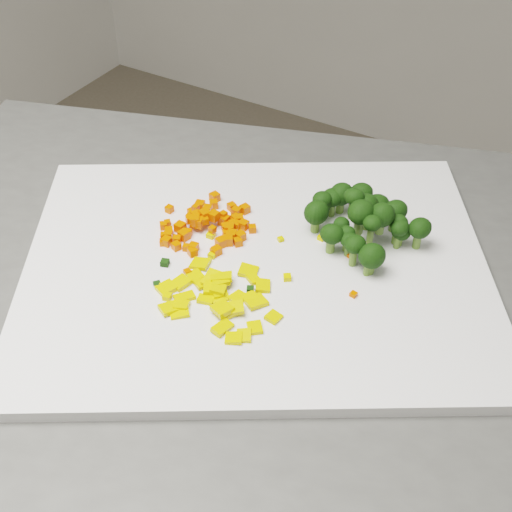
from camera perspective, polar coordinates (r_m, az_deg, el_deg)
The scene contains 142 objects.
counter_block at distance 1.12m, azimuth 0.39°, elevation -19.32°, with size 0.91×0.64×0.90m, color #4E4E4C.
cutting_board at distance 0.77m, azimuth -0.00°, elevation -0.93°, with size 0.50×0.39×0.01m, color white.
carrot_pile at distance 0.80m, azimuth -4.02°, elevation 3.09°, with size 0.11×0.11×0.03m, color #EE4502, non-canonical shape.
pepper_pile at distance 0.72m, azimuth -3.01°, elevation -2.99°, with size 0.13×0.13×0.02m, color yellow, non-canonical shape.
broccoli_pile at distance 0.79m, azimuth 8.45°, elevation 3.10°, with size 0.13×0.13×0.06m, color black, non-canonical shape.
carrot_cube_0 at distance 0.79m, azimuth -1.26°, elevation 1.59°, with size 0.01×0.01×0.01m, color #EE4502.
carrot_cube_1 at distance 0.82m, azimuth -2.58°, elevation 2.88°, with size 0.01×0.01×0.01m, color #EE4502.
carrot_cube_2 at distance 0.81m, azimuth -3.40°, elevation 3.21°, with size 0.01×0.01×0.01m, color #EE4502.
carrot_cube_3 at distance 0.79m, azimuth -1.45°, elevation 1.13°, with size 0.01×0.01×0.01m, color #EE4502.
carrot_cube_4 at distance 0.81m, azimuth -4.80°, elevation 3.23°, with size 0.01×0.01×0.01m, color #EE4502.
carrot_cube_5 at distance 0.85m, azimuth -3.33°, elevation 4.73°, with size 0.01×0.01×0.01m, color #EE4502.
carrot_cube_6 at distance 0.82m, azimuth -4.30°, elevation 3.08°, with size 0.01×0.01×0.01m, color #EE4502.
carrot_cube_7 at distance 0.79m, azimuth -2.82°, elevation 1.09°, with size 0.01×0.01×0.01m, color #EE4502.
carrot_cube_8 at distance 0.81m, azimuth -5.15°, elevation 3.13°, with size 0.01×0.01×0.01m, color #EE4502.
carrot_cube_9 at distance 0.82m, azimuth -3.96°, elevation 3.41°, with size 0.01×0.01×0.01m, color #EE4502.
carrot_cube_10 at distance 0.81m, azimuth -6.08°, elevation 2.31°, with size 0.01×0.01×0.01m, color #EE4502.
carrot_cube_11 at distance 0.78m, azimuth -5.02°, elevation 0.68°, with size 0.01×0.01×0.01m, color #EE4502.
carrot_cube_12 at distance 0.79m, azimuth -7.17°, elevation 1.17°, with size 0.01×0.01×0.01m, color #EE4502.
carrot_cube_13 at distance 0.78m, azimuth -5.61°, elevation 0.69°, with size 0.01×0.01×0.01m, color #EE4502.
carrot_cube_14 at distance 0.81m, azimuth -6.97°, elevation 1.96°, with size 0.01×0.01×0.01m, color #EE4502.
carrot_cube_15 at distance 0.83m, azimuth -0.89°, elevation 3.79°, with size 0.01×0.01×0.01m, color #EE4502.
carrot_cube_16 at distance 0.82m, azimuth -4.85°, elevation 3.86°, with size 0.01×0.01×0.01m, color #EE4502.
carrot_cube_17 at distance 0.79m, azimuth -2.26°, elevation 1.26°, with size 0.01×0.01×0.01m, color #EE4502.
carrot_cube_18 at distance 0.81m, azimuth -4.10°, elevation 3.32°, with size 0.01×0.01×0.01m, color #EE4502.
carrot_cube_19 at distance 0.80m, azimuth -3.51°, elevation 2.14°, with size 0.01×0.01×0.01m, color #EE4502.
carrot_cube_20 at distance 0.82m, azimuth -2.63°, elevation 3.32°, with size 0.01×0.01×0.01m, color #EE4502.
carrot_cube_21 at distance 0.84m, azimuth -6.95°, elevation 3.75°, with size 0.01×0.01×0.01m, color #EE4502.
carrot_cube_22 at distance 0.81m, azimuth -5.34°, elevation 2.94°, with size 0.01×0.01×0.01m, color #EE4502.
carrot_cube_23 at distance 0.81m, azimuth -1.54°, elevation 2.49°, with size 0.01×0.01×0.01m, color #EE4502.
carrot_cube_24 at distance 0.82m, azimuth -1.64°, elevation 3.02°, with size 0.01×0.01×0.01m, color #EE4502.
carrot_cube_25 at distance 0.79m, azimuth -2.58°, elevation 1.12°, with size 0.01×0.01×0.01m, color #EE4502.
carrot_cube_26 at distance 0.84m, azimuth -1.96°, elevation 3.97°, with size 0.01×0.01×0.01m, color #EE4502.
carrot_cube_27 at distance 0.81m, azimuth -3.29°, elevation 3.21°, with size 0.01×0.01×0.01m, color #EE4502.
carrot_cube_28 at distance 0.81m, azimuth -1.00°, elevation 2.50°, with size 0.01×0.01×0.01m, color #EE4502.
carrot_cube_29 at distance 0.80m, azimuth -2.16°, elevation 2.20°, with size 0.01×0.01×0.01m, color #EE4502.
carrot_cube_30 at distance 0.79m, azimuth -1.97°, elevation 1.67°, with size 0.01×0.01×0.01m, color #EE4502.
carrot_cube_31 at distance 0.78m, azimuth -5.10°, elevation 0.33°, with size 0.01×0.01×0.01m, color #EE4502.
carrot_cube_32 at distance 0.81m, azimuth -4.26°, elevation 3.38°, with size 0.01×0.01×0.01m, color #EE4502.
carrot_cube_33 at distance 0.81m, azimuth -6.05°, elevation 2.30°, with size 0.01×0.01×0.01m, color #EE4502.
carrot_cube_34 at distance 0.80m, azimuth -4.65°, elevation 2.71°, with size 0.01×0.01×0.01m, color #EE4502.
carrot_cube_35 at distance 0.82m, azimuth -4.19°, elevation 3.43°, with size 0.01×0.01×0.01m, color #EE4502.
carrot_cube_36 at distance 0.84m, azimuth -3.41°, elevation 4.15°, with size 0.01×0.01×0.01m, color #EE4502.
carrot_cube_37 at distance 0.82m, azimuth -1.79°, elevation 2.88°, with size 0.01×0.01×0.01m, color #EE4502.
carrot_cube_38 at distance 0.81m, azimuth -0.29°, elevation 2.20°, with size 0.01×0.01×0.01m, color #EE4502.
carrot_cube_39 at distance 0.80m, azimuth -5.78°, elevation 1.67°, with size 0.01×0.01×0.01m, color #EE4502.
carrot_cube_40 at distance 0.84m, azimuth -4.51°, elevation 4.05°, with size 0.01×0.01×0.01m, color #EE4502.
carrot_cube_41 at distance 0.79m, azimuth -7.46°, elevation 1.09°, with size 0.01×0.01×0.01m, color #EE4502.
carrot_cube_42 at distance 0.80m, azimuth -2.44°, elevation 1.83°, with size 0.01×0.01×0.01m, color #EE4502.
carrot_cube_43 at distance 0.80m, azimuth -5.48°, elevation 1.83°, with size 0.01×0.01×0.01m, color #EE4502.
carrot_cube_44 at distance 0.78m, azimuth -3.26°, elevation 0.38°, with size 0.01×0.01×0.01m, color #EE4502.
carrot_cube_45 at distance 0.83m, azimuth -5.13°, elevation 3.51°, with size 0.01×0.01×0.01m, color #EE4502.
carrot_cube_46 at distance 0.83m, azimuth -1.58°, elevation 3.58°, with size 0.01×0.01×0.01m, color #EE4502.
carrot_cube_47 at distance 0.82m, azimuth -7.41°, elevation 2.42°, with size 0.01×0.01×0.01m, color #EE4502.
carrot_cube_48 at distance 0.79m, azimuth -6.35°, elevation 1.31°, with size 0.01×0.01×0.01m, color #EE4502.
carrot_cube_49 at distance 0.82m, azimuth -3.90°, elevation 3.74°, with size 0.01×0.01×0.01m, color #EE4502.
carrot_cube_50 at distance 0.81m, azimuth -2.20°, elevation 2.49°, with size 0.01×0.01×0.01m, color #EE4502.
carrot_cube_51 at distance 0.80m, azimuth -7.03°, elevation 1.66°, with size 0.01×0.01×0.01m, color #EE4502.
carrot_cube_52 at distance 0.81m, azimuth -4.50°, elevation 3.01°, with size 0.01×0.01×0.01m, color #EE4502.
carrot_cube_53 at distance 0.80m, azimuth -4.13°, elevation 2.86°, with size 0.01×0.01×0.01m, color #EE4502.
carrot_cube_54 at distance 0.81m, azimuth -2.46°, elevation 2.31°, with size 0.01×0.01×0.01m, color #EE4502.
carrot_cube_55 at distance 0.80m, azimuth -4.93°, elevation 2.84°, with size 0.01×0.01×0.01m, color #EE4502.
carrot_cube_56 at distance 0.79m, azimuth -6.39°, elevation 0.79°, with size 0.01×0.01×0.01m, color #EE4502.
carrot_cube_57 at distance 0.80m, azimuth -1.97°, elevation 1.66°, with size 0.01×0.01×0.01m, color #EE4502.
carrot_cube_58 at distance 0.82m, azimuth -7.09°, elevation 2.62°, with size 0.01×0.01×0.01m, color #EE4502.
carrot_cube_59 at distance 0.82m, azimuth -1.36°, elevation 2.97°, with size 0.01×0.01×0.01m, color #EE4502.
carrot_cube_60 at distance 0.78m, azimuth -3.17°, elevation 0.43°, with size 0.01×0.01×0.01m, color #EE4502.
carrot_cube_61 at distance 0.80m, azimuth -7.38°, elevation 1.60°, with size 0.01×0.01×0.01m, color #EE4502.
carrot_cube_62 at distance 0.81m, azimuth -1.85°, elevation 2.55°, with size 0.01×0.01×0.01m, color #EE4502.
pepper_chunk_0 at distance 0.74m, azimuth -7.19°, elevation -2.57°, with size 0.02×0.02×0.01m, color yellow.
pepper_chunk_1 at distance 0.77m, azimuth -4.48°, elevation -0.61°, with size 0.02×0.02×0.00m, color yellow.
pepper_chunk_2 at distance 0.73m, azimuth -3.01°, elevation -2.98°, with size 0.01×0.01×0.01m, color yellow.
pepper_chunk_3 at distance 0.74m, azimuth -4.46°, elevation -2.09°, with size 0.02×0.01×0.00m, color yellow.
pepper_chunk_4 at distance 0.71m, azimuth -1.76°, elevation -4.19°, with size 0.02×0.02×0.01m, color yellow.
pepper_chunk_5 at distance 0.73m, azimuth -3.06°, elevation -2.66°, with size 0.02×0.01×0.01m, color yellow.
pepper_chunk_6 at distance 0.69m, azimuth -0.96°, elevation -6.40°, with size 0.02×0.01×0.00m, color yellow.
pepper_chunk_7 at distance 0.73m, azimuth -1.47°, elevation -3.32°, with size 0.02×0.01×0.00m, color yellow.
pepper_chunk_8 at distance 0.73m, azimuth -2.93°, elevation -3.24°, with size 0.02×0.02×0.00m, color yellow.
pepper_chunk_9 at distance 0.74m, azimuth 0.55°, elevation -2.40°, with size 0.02×0.02×0.00m, color yellow.
pepper_chunk_10 at distance 0.74m, azimuth -6.05°, elevation -2.15°, with size 0.02×0.02×0.01m, color yellow.
pepper_chunk_11 at distance 0.71m, azimuth -2.71°, elevation -4.25°, with size 0.02×0.02×0.01m, color yellow.
pepper_chunk_12 at distance 0.74m, azimuth -2.76°, elevation -1.72°, with size 0.02×0.01×0.01m, color yellow.
pepper_chunk_13 at distance 0.71m, azimuth -6.15°, elevation -4.50°, with size 0.02×0.02×0.00m, color yellow.
pepper_chunk_14 at distance 0.71m, azimuth 1.42°, elevation -4.91°, with size 0.01×0.01×0.00m, color yellow.
pepper_chunk_15 at distance 0.75m, azimuth -0.23°, elevation -1.82°, with size 0.02×0.01×0.00m, color yellow.
pepper_chunk_16 at distance 0.75m, azimuth -4.91°, elevation -1.58°, with size 0.02×0.02×0.00m, color yellow.
pepper_chunk_17 at distance 0.72m, azimuth -0.02°, elevation -3.66°, with size 0.02×0.02×0.00m, color yellow.
pepper_chunk_18 at distance 0.72m, azimuth -4.07°, elevation -3.49°, with size 0.02×0.01×0.00m, color yellow.
pepper_chunk_19 at distance 0.72m, azimuth -5.95°, elevation -3.97°, with size 0.01×0.01×0.01m, color yellow.
pepper_chunk_20 at distance 0.69m, azimuth -1.79°, elevation -6.59°, with size 0.02×0.01×0.00m, color yellow.
pepper_chunk_21 at distance 0.75m, azimuth -0.62°, elevation -1.21°, with size 0.02×0.02×0.00m, color yellow.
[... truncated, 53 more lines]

